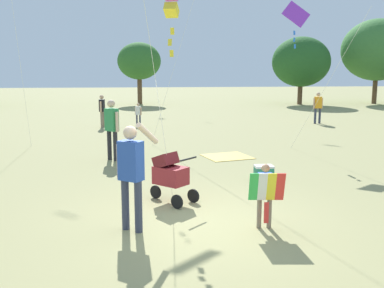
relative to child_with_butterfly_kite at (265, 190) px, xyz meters
The scene contains 13 objects.
ground_plane 1.36m from the child_with_butterfly_kite, 165.07° to the left, with size 120.00×120.00×0.00m, color #938E5B.
treeline_distant 26.75m from the child_with_butterfly_kite, 85.97° to the left, with size 41.53×6.29×6.53m.
child_with_butterfly_kite is the anchor object (origin of this frame).
person_adult_flyer 2.27m from the child_with_butterfly_kite, behind, with size 0.71×0.48×1.86m.
stroller 2.27m from the child_with_butterfly_kite, 131.34° to the left, with size 0.98×0.97×1.03m.
kite_adult_black 4.14m from the child_with_butterfly_kite, 124.69° to the left, with size 0.74×1.95×4.32m.
kite_orange_delta 8.81m from the child_with_butterfly_kite, 67.43° to the left, with size 1.28×3.65×4.93m.
person_red_shirt 14.33m from the child_with_butterfly_kite, 105.69° to the left, with size 0.26×0.48×1.51m.
person_sitting_far 15.60m from the child_with_butterfly_kite, 64.60° to the left, with size 0.50×0.23×1.56m.
person_kid_running 14.29m from the child_with_butterfly_kite, 98.88° to the left, with size 0.32×0.24×1.10m.
person_back_turned 6.77m from the child_with_butterfly_kite, 115.67° to the left, with size 0.44×0.45×1.80m.
picnic_blanket 6.27m from the child_with_butterfly_kite, 84.78° to the left, with size 1.35×1.25×0.02m, color gold.
cooler_box 3.48m from the child_with_butterfly_kite, 74.50° to the left, with size 0.45×0.33×0.35m.
Camera 1 is at (-0.90, -7.29, 2.68)m, focal length 41.22 mm.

